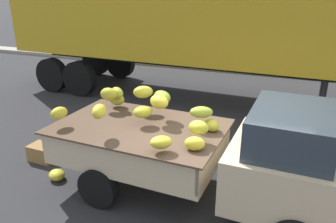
% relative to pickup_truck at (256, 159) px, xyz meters
% --- Properties ---
extents(ground, '(220.00, 220.00, 0.00)m').
position_rel_pickup_truck_xyz_m(ground, '(-0.45, 0.05, -0.89)').
color(ground, '#28282B').
extents(curb_strip, '(80.00, 0.80, 0.16)m').
position_rel_pickup_truck_xyz_m(curb_strip, '(-0.45, 8.86, -0.81)').
color(curb_strip, gray).
rests_on(curb_strip, ground).
extents(pickup_truck, '(4.84, 1.95, 1.70)m').
position_rel_pickup_truck_xyz_m(pickup_truck, '(0.00, 0.00, 0.00)').
color(pickup_truck, '#CCB793').
rests_on(pickup_truck, ground).
extents(semi_trailer, '(12.09, 3.02, 3.95)m').
position_rel_pickup_truck_xyz_m(semi_trailer, '(-2.25, 4.95, 1.65)').
color(semi_trailer, gold).
rests_on(semi_trailer, ground).
extents(fallen_banana_bunch_near_tailgate, '(0.41, 0.39, 0.18)m').
position_rel_pickup_truck_xyz_m(fallen_banana_bunch_near_tailgate, '(-3.30, -0.37, -0.80)').
color(fallen_banana_bunch_near_tailgate, gold).
rests_on(fallen_banana_bunch_near_tailgate, ground).
extents(produce_crate, '(0.53, 0.37, 0.31)m').
position_rel_pickup_truck_xyz_m(produce_crate, '(-4.01, 0.11, -0.73)').
color(produce_crate, olive).
rests_on(produce_crate, ground).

